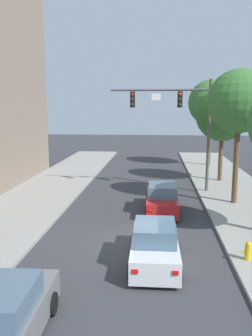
{
  "coord_description": "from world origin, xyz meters",
  "views": [
    {
      "loc": [
        1.12,
        -14.02,
        5.79
      ],
      "look_at": [
        -0.8,
        7.43,
        2.0
      ],
      "focal_mm": 36.72,
      "sensor_mm": 36.0,
      "label": 1
    }
  ],
  "objects_px": {
    "traffic_signal_mast": "(181,114)",
    "car_third_grey": "(4,318)",
    "car_lead_red": "(162,199)",
    "street_tree_third": "(223,115)",
    "car_following_white": "(155,245)",
    "fire_hydrant": "(248,251)",
    "street_tree_second": "(239,102)",
    "street_tree_farthest": "(211,103)"
  },
  "relations": [
    {
      "from": "traffic_signal_mast",
      "to": "car_following_white",
      "type": "height_order",
      "value": "traffic_signal_mast"
    },
    {
      "from": "traffic_signal_mast",
      "to": "street_tree_second",
      "type": "xyz_separation_m",
      "value": [
        3.11,
        -2.9,
        0.78
      ]
    },
    {
      "from": "street_tree_third",
      "to": "street_tree_farthest",
      "type": "bearing_deg",
      "value": 88.35
    },
    {
      "from": "traffic_signal_mast",
      "to": "street_tree_third",
      "type": "bearing_deg",
      "value": 46.6
    },
    {
      "from": "car_third_grey",
      "to": "street_tree_second",
      "type": "relative_size",
      "value": 0.55
    },
    {
      "from": "fire_hydrant",
      "to": "street_tree_third",
      "type": "xyz_separation_m",
      "value": [
        1.51,
        14.56,
        4.76
      ]
    },
    {
      "from": "car_following_white",
      "to": "car_third_grey",
      "type": "xyz_separation_m",
      "value": [
        -3.64,
        -4.88,
        0.0
      ]
    },
    {
      "from": "fire_hydrant",
      "to": "traffic_signal_mast",
      "type": "bearing_deg",
      "value": 99.77
    },
    {
      "from": "street_tree_third",
      "to": "fire_hydrant",
      "type": "bearing_deg",
      "value": -95.93
    },
    {
      "from": "fire_hydrant",
      "to": "street_tree_second",
      "type": "height_order",
      "value": "street_tree_second"
    },
    {
      "from": "car_following_white",
      "to": "street_tree_farthest",
      "type": "distance_m",
      "value": 23.55
    },
    {
      "from": "fire_hydrant",
      "to": "car_following_white",
      "type": "bearing_deg",
      "value": -175.3
    },
    {
      "from": "street_tree_farthest",
      "to": "car_third_grey",
      "type": "bearing_deg",
      "value": -108.06
    },
    {
      "from": "car_lead_red",
      "to": "street_tree_farthest",
      "type": "xyz_separation_m",
      "value": [
        4.86,
        15.7,
        5.53
      ]
    },
    {
      "from": "street_tree_third",
      "to": "car_third_grey",
      "type": "bearing_deg",
      "value": -113.67
    },
    {
      "from": "car_following_white",
      "to": "street_tree_farthest",
      "type": "height_order",
      "value": "street_tree_farthest"
    },
    {
      "from": "traffic_signal_mast",
      "to": "car_following_white",
      "type": "bearing_deg",
      "value": -98.11
    },
    {
      "from": "car_third_grey",
      "to": "street_tree_second",
      "type": "distance_m",
      "value": 16.56
    },
    {
      "from": "traffic_signal_mast",
      "to": "car_following_white",
      "type": "relative_size",
      "value": 1.76
    },
    {
      "from": "street_tree_second",
      "to": "street_tree_farthest",
      "type": "distance_m",
      "value": 13.94
    },
    {
      "from": "street_tree_third",
      "to": "street_tree_second",
      "type": "bearing_deg",
      "value": -92.57
    },
    {
      "from": "car_lead_red",
      "to": "street_tree_farthest",
      "type": "relative_size",
      "value": 0.51
    },
    {
      "from": "car_lead_red",
      "to": "street_tree_farthest",
      "type": "height_order",
      "value": "street_tree_farthest"
    },
    {
      "from": "car_following_white",
      "to": "street_tree_second",
      "type": "relative_size",
      "value": 0.54
    },
    {
      "from": "fire_hydrant",
      "to": "street_tree_second",
      "type": "relative_size",
      "value": 0.09
    },
    {
      "from": "car_third_grey",
      "to": "street_tree_farthest",
      "type": "distance_m",
      "value": 29.11
    },
    {
      "from": "car_lead_red",
      "to": "car_third_grey",
      "type": "height_order",
      "value": "same"
    },
    {
      "from": "traffic_signal_mast",
      "to": "car_lead_red",
      "type": "bearing_deg",
      "value": -104.93
    },
    {
      "from": "car_lead_red",
      "to": "car_third_grey",
      "type": "bearing_deg",
      "value": -109.25
    },
    {
      "from": "traffic_signal_mast",
      "to": "street_tree_second",
      "type": "bearing_deg",
      "value": -42.97
    },
    {
      "from": "car_lead_red",
      "to": "car_third_grey",
      "type": "distance_m",
      "value": 12.15
    },
    {
      "from": "car_following_white",
      "to": "car_third_grey",
      "type": "relative_size",
      "value": 0.99
    },
    {
      "from": "car_following_white",
      "to": "street_tree_third",
      "type": "bearing_deg",
      "value": 71.37
    },
    {
      "from": "car_lead_red",
      "to": "street_tree_second",
      "type": "xyz_separation_m",
      "value": [
        4.35,
        1.76,
        5.4
      ]
    },
    {
      "from": "traffic_signal_mast",
      "to": "fire_hydrant",
      "type": "bearing_deg",
      "value": -80.23
    },
    {
      "from": "car_following_white",
      "to": "fire_hydrant",
      "type": "xyz_separation_m",
      "value": [
        3.49,
        0.29,
        -0.22
      ]
    },
    {
      "from": "car_following_white",
      "to": "car_third_grey",
      "type": "bearing_deg",
      "value": -126.74
    },
    {
      "from": "street_tree_farthest",
      "to": "fire_hydrant",
      "type": "bearing_deg",
      "value": -94.49
    },
    {
      "from": "street_tree_third",
      "to": "street_tree_farthest",
      "type": "relative_size",
      "value": 0.86
    },
    {
      "from": "traffic_signal_mast",
      "to": "car_third_grey",
      "type": "distance_m",
      "value": 17.58
    },
    {
      "from": "street_tree_third",
      "to": "car_lead_red",
      "type": "bearing_deg",
      "value": -119.36
    },
    {
      "from": "fire_hydrant",
      "to": "street_tree_farthest",
      "type": "xyz_separation_m",
      "value": [
        1.73,
        22.0,
        5.75
      ]
    }
  ]
}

